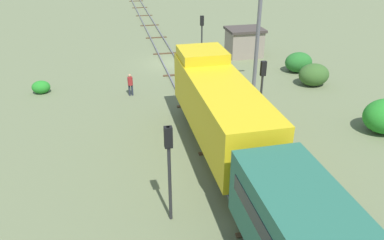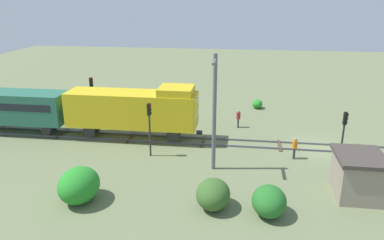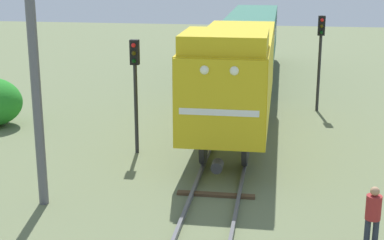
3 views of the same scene
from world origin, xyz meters
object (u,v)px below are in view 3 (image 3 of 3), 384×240
object	(u,v)px
worker_by_signal	(373,214)
traffic_signal_far	(320,46)
traffic_signal_mid	(135,75)
locomotive	(234,72)
catenary_mast	(32,56)
passenger_car_leading	(252,35)

from	to	relation	value
worker_by_signal	traffic_signal_far	bearing A→B (deg)	102.11
traffic_signal_mid	traffic_signal_far	bearing A→B (deg)	46.65
traffic_signal_mid	traffic_signal_far	distance (m)	10.20
traffic_signal_far	worker_by_signal	world-z (taller)	traffic_signal_far
traffic_signal_mid	traffic_signal_far	world-z (taller)	traffic_signal_far
locomotive	catenary_mast	bearing A→B (deg)	-124.93
traffic_signal_far	worker_by_signal	xyz separation A→B (m)	(0.60, -14.03, -2.12)
passenger_car_leading	catenary_mast	world-z (taller)	catenary_mast
traffic_signal_far	locomotive	bearing A→B (deg)	-124.60
traffic_signal_mid	worker_by_signal	world-z (taller)	traffic_signal_mid
passenger_car_leading	catenary_mast	bearing A→B (deg)	-103.81
worker_by_signal	traffic_signal_mid	bearing A→B (deg)	148.64
locomotive	traffic_signal_mid	size ratio (longest dim) A/B	2.74
passenger_car_leading	traffic_signal_mid	distance (m)	15.91
traffic_signal_mid	traffic_signal_far	xyz separation A→B (m)	(7.00, 7.42, 0.17)
passenger_car_leading	worker_by_signal	xyz separation A→B (m)	(4.20, -22.14, -1.53)
catenary_mast	worker_by_signal	bearing A→B (deg)	-9.60
traffic_signal_mid	catenary_mast	bearing A→B (deg)	-108.20
worker_by_signal	catenary_mast	bearing A→B (deg)	-179.93
locomotive	worker_by_signal	bearing A→B (deg)	-64.51
locomotive	worker_by_signal	size ratio (longest dim) A/B	6.82
traffic_signal_mid	catenary_mast	distance (m)	5.51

